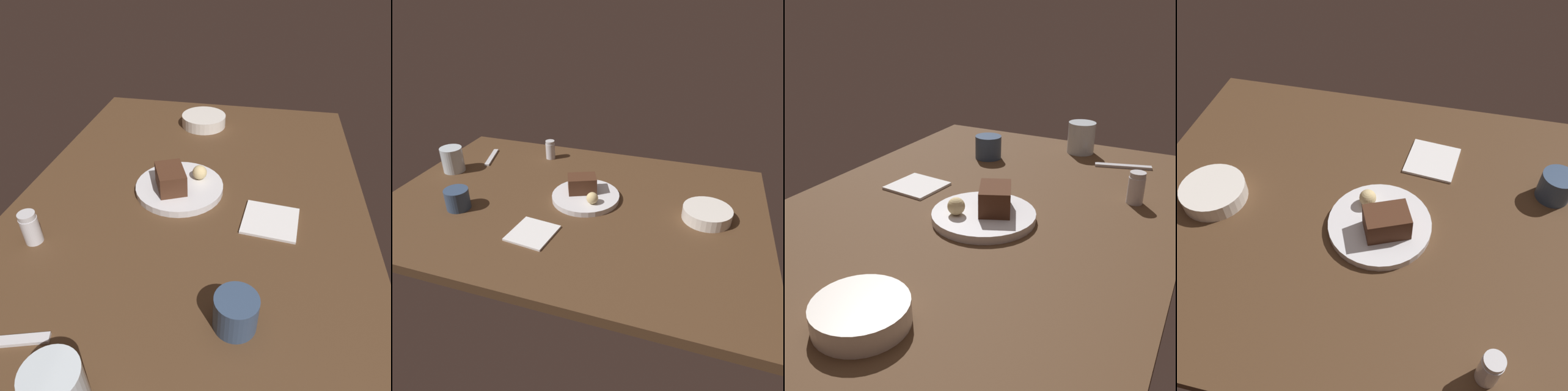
{
  "view_description": "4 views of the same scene",
  "coord_description": "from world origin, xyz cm",
  "views": [
    {
      "loc": [
        -69.71,
        -14.26,
        57.11
      ],
      "look_at": [
        -1.29,
        -1.6,
        5.65
      ],
      "focal_mm": 33.69,
      "sensor_mm": 36.0,
      "label": 1
    },
    {
      "loc": [
        35.97,
        -93.0,
        63.83
      ],
      "look_at": [
        5.85,
        -0.88,
        7.13
      ],
      "focal_mm": 33.28,
      "sensor_mm": 36.0,
      "label": 2
    },
    {
      "loc": [
        80.84,
        43.63,
        46.43
      ],
      "look_at": [
        1.77,
        1.54,
        7.39
      ],
      "focal_mm": 42.36,
      "sensor_mm": 36.0,
      "label": 3
    },
    {
      "loc": [
        -7.1,
        56.89,
        74.41
      ],
      "look_at": [
        6.4,
        -1.44,
        7.18
      ],
      "focal_mm": 38.61,
      "sensor_mm": 36.0,
      "label": 4
    }
  ],
  "objects": [
    {
      "name": "side_bowl",
      "position": [
        41.63,
        3.55,
        4.85
      ],
      "size": [
        14.39,
        14.39,
        3.7
      ],
      "primitive_type": "cylinder",
      "color": "white",
      "rests_on": "dining_table"
    },
    {
      "name": "dessert_plate",
      "position": [
        3.71,
        3.41,
        3.88
      ],
      "size": [
        21.89,
        21.89,
        1.76
      ],
      "primitive_type": "cylinder",
      "color": "silver",
      "rests_on": "dining_table"
    },
    {
      "name": "water_glass",
      "position": [
        -49.91,
        8.04,
        7.59
      ],
      "size": [
        7.93,
        7.93,
        9.17
      ],
      "primitive_type": "cylinder",
      "color": "silver",
      "rests_on": "dining_table"
    },
    {
      "name": "dining_table",
      "position": [
        0.0,
        0.0,
        1.5
      ],
      "size": [
        120.0,
        84.0,
        3.0
      ],
      "primitive_type": "cube",
      "color": "#4C331E",
      "rests_on": "ground"
    },
    {
      "name": "salt_shaker",
      "position": [
        -19.9,
        29.71,
        6.66
      ],
      "size": [
        3.71,
        3.71,
        7.43
      ],
      "color": "silver",
      "rests_on": "dining_table"
    },
    {
      "name": "dessert_spoon",
      "position": [
        -42.66,
        22.33,
        3.35
      ],
      "size": [
        5.91,
        14.91,
        0.7
      ],
      "primitive_type": "cube",
      "rotation": [
        0.0,
        0.0,
        1.85
      ],
      "color": "silver",
      "rests_on": "dining_table"
    },
    {
      "name": "coffee_cup",
      "position": [
        -32.44,
        -14.01,
        6.27
      ],
      "size": [
        7.45,
        7.45,
        6.55
      ],
      "primitive_type": "cylinder",
      "color": "#334766",
      "rests_on": "dining_table"
    },
    {
      "name": "chocolate_cake_slice",
      "position": [
        1.91,
        5.15,
        7.49
      ],
      "size": [
        10.87,
        9.53,
        5.46
      ],
      "primitive_type": "cube",
      "rotation": [
        0.0,
        0.0,
        3.56
      ],
      "color": "#472819",
      "rests_on": "dessert_plate"
    },
    {
      "name": "bread_roll",
      "position": [
        7.35,
        -1.08,
        6.61
      ],
      "size": [
        3.69,
        3.69,
        3.69
      ],
      "primitive_type": "sphere",
      "color": "#DBC184",
      "rests_on": "dessert_plate"
    },
    {
      "name": "folded_napkin",
      "position": [
        -4.51,
        -19.38,
        3.3
      ],
      "size": [
        13.05,
        13.3,
        0.6
      ],
      "primitive_type": "cube",
      "rotation": [
        0.0,
        0.0,
        -0.11
      ],
      "color": "white",
      "rests_on": "dining_table"
    }
  ]
}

